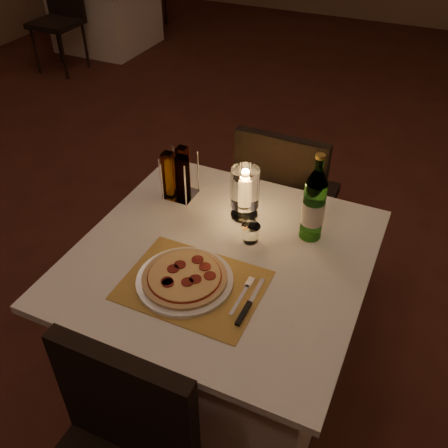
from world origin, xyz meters
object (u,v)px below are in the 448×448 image
at_px(tumbler, 251,234).
at_px(water_bottle, 314,205).
at_px(hurricane_candle, 245,189).
at_px(neighbor_table_left, 106,11).
at_px(plate, 185,280).
at_px(main_table, 222,323).
at_px(pizza, 185,277).
at_px(chair_far, 284,193).

height_order(tumbler, water_bottle, water_bottle).
xyz_separation_m(hurricane_candle, neighbor_table_left, (-2.96, 3.20, -0.49)).
distance_m(plate, neighbor_table_left, 4.67).
height_order(main_table, neighbor_table_left, same).
bearing_deg(pizza, hurricane_candle, 85.20).
xyz_separation_m(water_bottle, neighbor_table_left, (-3.23, 3.21, -0.50)).
bearing_deg(neighbor_table_left, tumbler, -47.63).
bearing_deg(hurricane_candle, main_table, -86.52).
bearing_deg(chair_far, main_table, -90.00).
distance_m(main_table, neighbor_table_left, 4.55).
bearing_deg(hurricane_candle, tumbler, -58.97).
bearing_deg(main_table, plate, -105.52).
bearing_deg(plate, main_table, 74.48).
bearing_deg(plate, water_bottle, 53.32).
bearing_deg(hurricane_candle, chair_far, 88.24).
xyz_separation_m(pizza, water_bottle, (0.30, 0.41, 0.11)).
bearing_deg(pizza, plate, -123.16).
bearing_deg(main_table, tumbler, 58.78).
xyz_separation_m(plate, water_bottle, (0.30, 0.41, 0.13)).
xyz_separation_m(tumbler, water_bottle, (0.19, 0.12, 0.10)).
relative_size(main_table, neighbor_table_left, 1.00).
bearing_deg(main_table, pizza, -105.49).
height_order(plate, water_bottle, water_bottle).
distance_m(tumbler, neighbor_table_left, 4.53).
xyz_separation_m(main_table, hurricane_candle, (-0.01, 0.24, 0.49)).
bearing_deg(chair_far, hurricane_candle, -91.76).
height_order(plate, neighbor_table_left, plate).
bearing_deg(hurricane_candle, water_bottle, -3.02).
relative_size(water_bottle, neighbor_table_left, 0.34).
bearing_deg(tumbler, neighbor_table_left, 132.37).
xyz_separation_m(chair_far, tumbler, (0.07, -0.61, 0.23)).
bearing_deg(water_bottle, plate, -126.68).
bearing_deg(pizza, water_bottle, 53.32).
bearing_deg(chair_far, tumbler, -83.88).
distance_m(pizza, neighbor_table_left, 4.67).
relative_size(chair_far, neighbor_table_left, 0.90).
relative_size(tumbler, water_bottle, 0.20).
bearing_deg(tumbler, main_table, -121.22).
distance_m(pizza, hurricane_candle, 0.43).
height_order(main_table, pizza, pizza).
height_order(tumbler, neighbor_table_left, tumbler).
relative_size(main_table, tumbler, 14.43).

